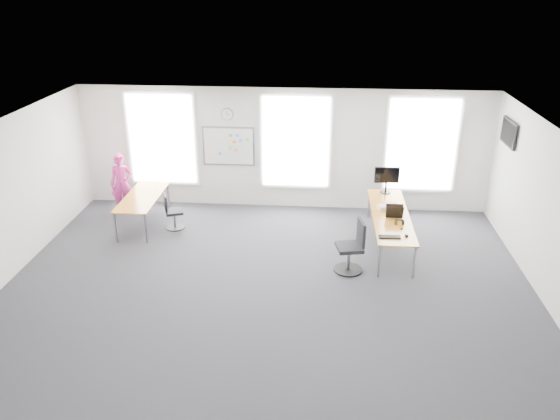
# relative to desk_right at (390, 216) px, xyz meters

# --- Properties ---
(floor) EXTENTS (10.00, 10.00, 0.00)m
(floor) POSITION_rel_desk_right_xyz_m (-2.45, -2.03, -0.67)
(floor) COLOR #2B2A30
(floor) RESTS_ON ground
(ceiling) EXTENTS (10.00, 10.00, 0.00)m
(ceiling) POSITION_rel_desk_right_xyz_m (-2.45, -2.03, 2.33)
(ceiling) COLOR white
(ceiling) RESTS_ON ground
(wall_back) EXTENTS (10.00, 0.00, 10.00)m
(wall_back) POSITION_rel_desk_right_xyz_m (-2.45, 1.97, 0.83)
(wall_back) COLOR white
(wall_back) RESTS_ON ground
(wall_front) EXTENTS (10.00, 0.00, 10.00)m
(wall_front) POSITION_rel_desk_right_xyz_m (-2.45, -6.03, 0.83)
(wall_front) COLOR white
(wall_front) RESTS_ON ground
(wall_right) EXTENTS (0.00, 10.00, 10.00)m
(wall_right) POSITION_rel_desk_right_xyz_m (2.55, -2.03, 0.83)
(wall_right) COLOR white
(wall_right) RESTS_ON ground
(window_left) EXTENTS (1.60, 0.06, 2.20)m
(window_left) POSITION_rel_desk_right_xyz_m (-5.45, 1.94, 1.03)
(window_left) COLOR white
(window_left) RESTS_ON wall_back
(window_mid) EXTENTS (1.60, 0.06, 2.20)m
(window_mid) POSITION_rel_desk_right_xyz_m (-2.15, 1.94, 1.03)
(window_mid) COLOR white
(window_mid) RESTS_ON wall_back
(window_right) EXTENTS (1.60, 0.06, 2.20)m
(window_right) POSITION_rel_desk_right_xyz_m (0.85, 1.94, 1.03)
(window_right) COLOR white
(window_right) RESTS_ON wall_back
(desk_right) EXTENTS (0.78, 2.94, 0.72)m
(desk_right) POSITION_rel_desk_right_xyz_m (0.00, 0.00, 0.00)
(desk_right) COLOR orange
(desk_right) RESTS_ON ground
(desk_left) EXTENTS (0.79, 1.97, 0.72)m
(desk_left) POSITION_rel_desk_right_xyz_m (-5.62, 0.59, -0.01)
(desk_left) COLOR orange
(desk_left) RESTS_ON ground
(chair_right) EXTENTS (0.57, 0.57, 1.07)m
(chair_right) POSITION_rel_desk_right_xyz_m (-0.85, -1.20, -0.20)
(chair_right) COLOR black
(chair_right) RESTS_ON ground
(chair_left) EXTENTS (0.50, 0.49, 0.84)m
(chair_left) POSITION_rel_desk_right_xyz_m (-4.91, 0.45, -0.30)
(chair_left) COLOR black
(chair_left) RESTS_ON ground
(person) EXTENTS (0.61, 0.46, 1.49)m
(person) POSITION_rel_desk_right_xyz_m (-6.34, 1.26, 0.08)
(person) COLOR #C62C82
(person) RESTS_ON ground
(whiteboard) EXTENTS (1.20, 0.03, 0.90)m
(whiteboard) POSITION_rel_desk_right_xyz_m (-3.80, 1.94, 0.88)
(whiteboard) COLOR white
(whiteboard) RESTS_ON wall_back
(wall_clock) EXTENTS (0.30, 0.04, 0.30)m
(wall_clock) POSITION_rel_desk_right_xyz_m (-3.80, 1.94, 1.68)
(wall_clock) COLOR gray
(wall_clock) RESTS_ON wall_back
(tv) EXTENTS (0.06, 0.90, 0.55)m
(tv) POSITION_rel_desk_right_xyz_m (2.50, 0.97, 1.63)
(tv) COLOR black
(tv) RESTS_ON wall_right
(keyboard) EXTENTS (0.43, 0.18, 0.02)m
(keyboard) POSITION_rel_desk_right_xyz_m (-0.14, -1.12, 0.06)
(keyboard) COLOR black
(keyboard) RESTS_ON desk_right
(mouse) EXTENTS (0.11, 0.14, 0.05)m
(mouse) POSITION_rel_desk_right_xyz_m (0.20, -1.05, 0.07)
(mouse) COLOR black
(mouse) RESTS_ON desk_right
(lens_cap) EXTENTS (0.07, 0.07, 0.01)m
(lens_cap) POSITION_rel_desk_right_xyz_m (0.14, -0.72, 0.05)
(lens_cap) COLOR black
(lens_cap) RESTS_ON desk_right
(headphones) EXTENTS (0.19, 0.10, 0.11)m
(headphones) POSITION_rel_desk_right_xyz_m (0.11, -0.51, 0.10)
(headphones) COLOR black
(headphones) RESTS_ON desk_right
(laptop_sleeve) EXTENTS (0.36, 0.19, 0.29)m
(laptop_sleeve) POSITION_rel_desk_right_xyz_m (0.05, -0.17, 0.19)
(laptop_sleeve) COLOR black
(laptop_sleeve) RESTS_ON desk_right
(paper_stack) EXTENTS (0.34, 0.29, 0.10)m
(paper_stack) POSITION_rel_desk_right_xyz_m (-0.10, 0.26, 0.10)
(paper_stack) COLOR beige
(paper_stack) RESTS_ON desk_right
(monitor) EXTENTS (0.57, 0.23, 0.64)m
(monitor) POSITION_rel_desk_right_xyz_m (0.01, 1.25, 0.43)
(monitor) COLOR black
(monitor) RESTS_ON desk_right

